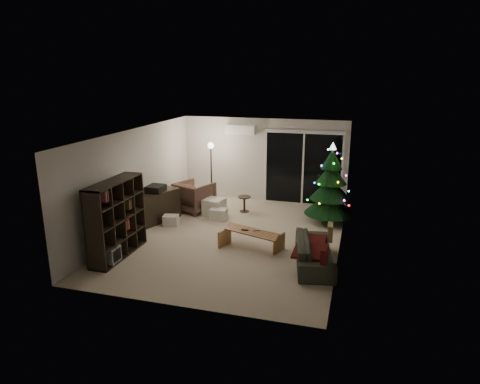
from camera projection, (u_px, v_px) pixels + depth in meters
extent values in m
plane|color=beige|center=(233.00, 237.00, 10.24)|extent=(6.50, 6.50, 0.00)
plane|color=white|center=(232.00, 133.00, 9.56)|extent=(6.50, 6.50, 0.00)
cube|color=silver|center=(264.00, 160.00, 12.91)|extent=(5.00, 0.02, 2.50)
cube|color=silver|center=(174.00, 237.00, 6.90)|extent=(5.00, 0.02, 2.50)
cube|color=silver|center=(136.00, 180.00, 10.57)|extent=(0.02, 6.50, 2.50)
cube|color=silver|center=(343.00, 195.00, 9.24)|extent=(0.02, 6.50, 2.50)
cube|color=black|center=(303.00, 169.00, 12.63)|extent=(2.20, 0.02, 2.10)
cube|color=white|center=(240.00, 130.00, 12.74)|extent=(0.90, 0.22, 0.28)
cube|color=#3F3833|center=(304.00, 200.00, 13.41)|extent=(2.60, 1.00, 0.10)
cube|color=white|center=(306.00, 180.00, 13.63)|extent=(2.20, 0.06, 1.00)
cube|color=black|center=(157.00, 207.00, 11.23)|extent=(0.90, 1.38, 0.81)
cube|color=black|center=(156.00, 189.00, 11.10)|extent=(0.41, 0.48, 0.17)
imported|color=brown|center=(194.00, 196.00, 12.08)|extent=(1.17, 1.19, 0.85)
cube|color=silver|center=(214.00, 207.00, 11.76)|extent=(0.60, 0.60, 0.46)
cube|color=white|center=(171.00, 220.00, 10.99)|extent=(0.43, 0.36, 0.27)
cube|color=white|center=(219.00, 214.00, 11.40)|extent=(0.44, 0.33, 0.31)
cylinder|color=black|center=(244.00, 204.00, 12.05)|extent=(0.46, 0.46, 0.45)
cylinder|color=black|center=(211.00, 175.00, 12.58)|extent=(0.29, 0.29, 1.79)
imported|color=#242621|center=(315.00, 252.00, 8.73)|extent=(1.04, 1.95, 0.54)
cube|color=#3E1211|center=(310.00, 246.00, 8.73)|extent=(0.58, 1.33, 0.04)
cube|color=#A48B53|center=(330.00, 232.00, 9.21)|extent=(0.14, 0.36, 0.35)
cube|color=#3E1211|center=(325.00, 256.00, 8.01)|extent=(0.13, 0.36, 0.35)
cube|color=black|center=(245.00, 230.00, 9.51)|extent=(0.16, 0.05, 0.02)
cube|color=slate|center=(256.00, 230.00, 9.49)|extent=(0.16, 0.09, 0.02)
cone|color=black|center=(331.00, 183.00, 11.00)|extent=(1.56, 1.56, 2.11)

